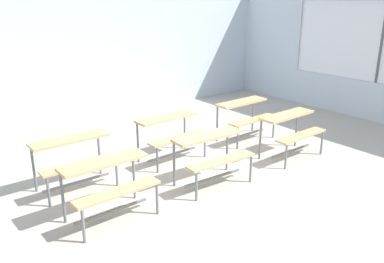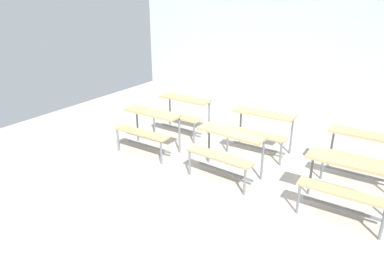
{
  "view_description": "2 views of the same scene",
  "coord_description": "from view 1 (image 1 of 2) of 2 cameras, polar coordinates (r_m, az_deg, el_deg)",
  "views": [
    {
      "loc": [
        -3.51,
        -3.84,
        2.66
      ],
      "look_at": [
        0.1,
        0.78,
        0.67
      ],
      "focal_mm": 37.53,
      "sensor_mm": 36.0,
      "label": 1
    },
    {
      "loc": [
        2.38,
        -4.14,
        2.8
      ],
      "look_at": [
        -0.81,
        0.56,
        0.48
      ],
      "focal_mm": 32.73,
      "sensor_mm": 36.0,
      "label": 2
    }
  ],
  "objects": [
    {
      "name": "desk_bench_r0c0",
      "position": [
        5.03,
        -11.78,
        -6.3
      ],
      "size": [
        1.11,
        0.61,
        0.74
      ],
      "rotation": [
        0.0,
        0.0,
        0.02
      ],
      "color": "tan",
      "rests_on": "ground"
    },
    {
      "name": "ground",
      "position": [
        5.86,
        3.98,
        -8.57
      ],
      "size": [
        10.0,
        9.0,
        0.05
      ],
      "primitive_type": "cube",
      "color": "#ADA89E"
    },
    {
      "name": "wall_back",
      "position": [
        9.13,
        -15.31,
        10.82
      ],
      "size": [
        10.0,
        0.12,
        3.0
      ],
      "primitive_type": "cube",
      "color": "silver",
      "rests_on": "ground"
    },
    {
      "name": "desk_bench_r0c1",
      "position": [
        5.82,
        2.89,
        -2.37
      ],
      "size": [
        1.13,
        0.64,
        0.74
      ],
      "rotation": [
        0.0,
        0.0,
        -0.05
      ],
      "color": "tan",
      "rests_on": "ground"
    },
    {
      "name": "desk_bench_r1c2",
      "position": [
        7.74,
        7.6,
        2.88
      ],
      "size": [
        1.11,
        0.62,
        0.74
      ],
      "rotation": [
        0.0,
        0.0,
        0.02
      ],
      "color": "tan",
      "rests_on": "ground"
    },
    {
      "name": "desk_bench_r1c0",
      "position": [
        5.92,
        -16.5,
        -2.79
      ],
      "size": [
        1.1,
        0.59,
        0.74
      ],
      "rotation": [
        0.0,
        0.0,
        0.0
      ],
      "color": "tan",
      "rests_on": "ground"
    },
    {
      "name": "desk_bench_r0c2",
      "position": [
        7.03,
        13.97,
        0.85
      ],
      "size": [
        1.12,
        0.62,
        0.74
      ],
      "rotation": [
        0.0,
        0.0,
        0.03
      ],
      "color": "tan",
      "rests_on": "ground"
    },
    {
      "name": "desk_bench_r1c1",
      "position": [
        6.71,
        -3.04,
        0.52
      ],
      "size": [
        1.12,
        0.63,
        0.74
      ],
      "rotation": [
        0.0,
        0.0,
        0.04
      ],
      "color": "tan",
      "rests_on": "ground"
    }
  ]
}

